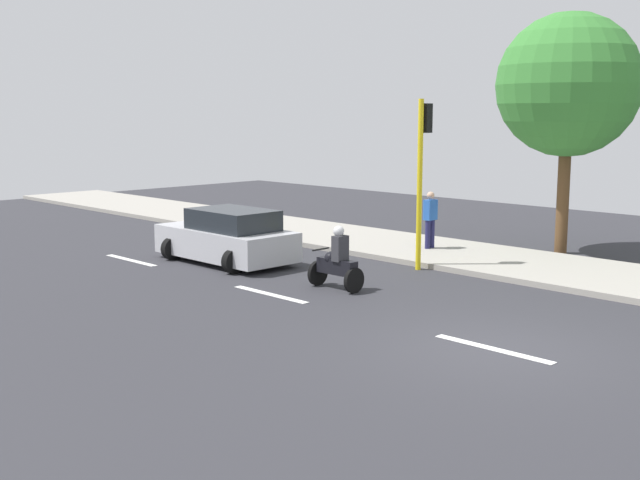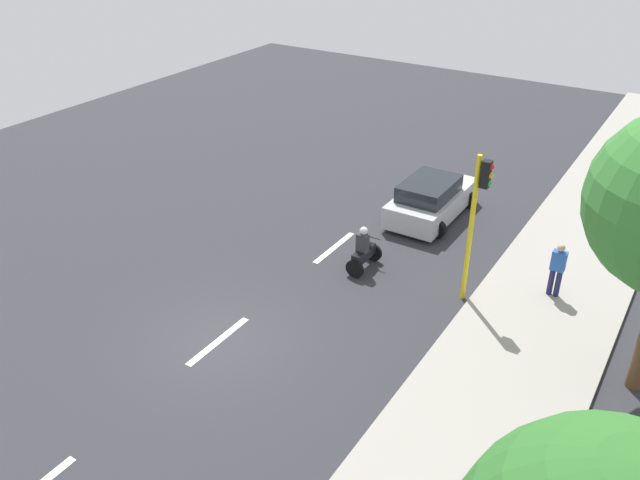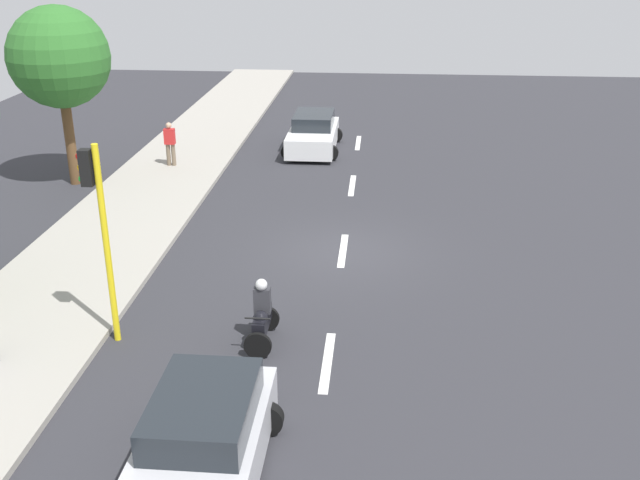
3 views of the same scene
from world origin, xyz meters
TOP-DOWN VIEW (x-y plane):
  - ground_plane at (0.00, 0.00)m, footprint 40.00×60.00m
  - lane_stripe_mid at (0.00, 0.00)m, footprint 0.20×2.40m
  - lane_stripe_south at (0.00, 6.00)m, footprint 0.20×2.40m
  - lane_stripe_far_south at (0.00, 12.00)m, footprint 0.20×2.40m
  - car_silver at (1.76, 9.81)m, footprint 2.32×4.22m
  - motorcycle at (1.49, 5.32)m, footprint 0.60×1.30m
  - pedestrian_near_signal at (6.99, 6.79)m, footprint 0.40×0.24m
  - traffic_light_corner at (4.85, 5.45)m, footprint 0.49×0.24m
  - street_tree_center at (9.71, 4.01)m, footprint 4.14×4.14m

SIDE VIEW (x-z plane):
  - ground_plane at x=0.00m, z-range -0.10..0.00m
  - lane_stripe_mid at x=0.00m, z-range 0.00..0.01m
  - lane_stripe_south at x=0.00m, z-range 0.00..0.01m
  - lane_stripe_far_south at x=0.00m, z-range 0.00..0.01m
  - motorcycle at x=1.49m, z-range -0.12..1.41m
  - car_silver at x=1.76m, z-range -0.05..1.47m
  - pedestrian_near_signal at x=6.99m, z-range 0.21..1.90m
  - traffic_light_corner at x=4.85m, z-range 0.68..5.18m
  - street_tree_center at x=9.71m, z-range 1.41..8.41m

